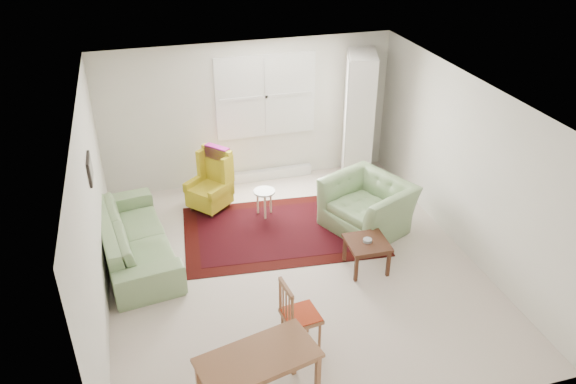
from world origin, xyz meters
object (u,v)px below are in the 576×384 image
object	(u,v)px
sofa	(133,229)
stool	(265,203)
desk	(259,383)
armchair	(368,201)
cabinet	(359,118)
wingback_chair	(208,181)
coffee_table	(366,255)
desk_chair	(301,314)

from	to	relation	value
sofa	stool	xyz separation A→B (m)	(2.04, 0.59, -0.24)
sofa	desk	bearing A→B (deg)	-168.34
armchair	cabinet	size ratio (longest dim) A/B	0.53
stool	desk	bearing A→B (deg)	-104.57
wingback_chair	stool	world-z (taller)	wingback_chair
armchair	desk	size ratio (longest dim) A/B	1.03
cabinet	armchair	bearing A→B (deg)	-87.54
sofa	stool	distance (m)	2.13
coffee_table	cabinet	distance (m)	2.94
cabinet	desk_chair	world-z (taller)	cabinet
desk_chair	cabinet	bearing A→B (deg)	-36.87
armchair	desk	distance (m)	3.76
wingback_chair	desk_chair	world-z (taller)	wingback_chair
coffee_table	wingback_chair	bearing A→B (deg)	129.64
armchair	desk	world-z (taller)	armchair
armchair	coffee_table	size ratio (longest dim) A/B	2.18
sofa	wingback_chair	size ratio (longest dim) A/B	2.26
stool	coffee_table	bearing A→B (deg)	-59.82
desk_chair	armchair	bearing A→B (deg)	-45.59
armchair	stool	size ratio (longest dim) A/B	2.62
coffee_table	stool	distance (m)	2.03
stool	cabinet	xyz separation A→B (m)	(1.92, 0.89, 0.90)
desk	armchair	bearing A→B (deg)	50.45
cabinet	wingback_chair	bearing A→B (deg)	-152.33
sofa	desk	size ratio (longest dim) A/B	1.97
sofa	desk	distance (m)	3.27
armchair	desk	bearing A→B (deg)	-64.15
armchair	cabinet	world-z (taller)	cabinet
stool	desk_chair	size ratio (longest dim) A/B	0.50
cabinet	desk	size ratio (longest dim) A/B	1.94
desk_chair	coffee_table	bearing A→B (deg)	-55.10
wingback_chair	coffee_table	distance (m)	2.89
sofa	stool	world-z (taller)	sofa
armchair	wingback_chair	bearing A→B (deg)	-143.31
armchair	desk_chair	xyz separation A→B (m)	(-1.72, -2.14, -0.01)
armchair	cabinet	bearing A→B (deg)	139.13
sofa	coffee_table	distance (m)	3.28
coffee_table	stool	size ratio (longest dim) A/B	1.20
wingback_chair	cabinet	bearing A→B (deg)	57.93
stool	armchair	bearing A→B (deg)	-28.24
cabinet	sofa	bearing A→B (deg)	-140.78
stool	cabinet	size ratio (longest dim) A/B	0.20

